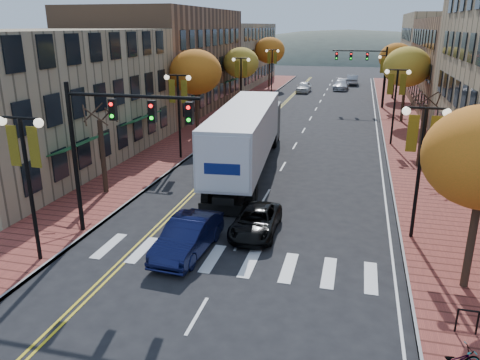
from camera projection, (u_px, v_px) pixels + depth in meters
The scene contains 29 objects.
ground at pixel (215, 285), 17.55m from camera, with size 200.00×200.00×0.00m, color black.
sidewalk_left at pixel (224, 116), 49.52m from camera, with size 4.00×85.00×0.15m, color brown.
sidewalk_right at pixel (402, 125), 45.33m from camera, with size 4.00×85.00×0.15m, color brown.
building_left_near at pixel (32, 98), 32.04m from camera, with size 12.00×22.00×9.00m, color #9E8966.
building_left_mid at pixel (164, 60), 52.89m from camera, with size 12.00×24.00×11.00m, color brown.
building_left_far at pixel (225, 54), 76.13m from camera, with size 12.00×26.00×9.50m, color #9E8966.
building_right_far at pixel (457, 51), 70.40m from camera, with size 15.00×20.00×11.00m, color #9E8966.
tree_left_a at pixel (103, 157), 26.29m from camera, with size 0.28×0.28×4.20m.
tree_left_b at pixel (196, 72), 40.01m from camera, with size 4.48×4.48×7.21m.
tree_left_c at pixel (241, 63), 54.85m from camera, with size 4.16×4.16×6.69m.
tree_left_d at pixel (270, 50), 71.24m from camera, with size 4.61×4.61×7.42m.
tree_right_b at pixel (422, 136), 31.31m from camera, with size 0.28×0.28×4.20m.
tree_right_c at pixel (407, 67), 45.02m from camera, with size 4.48×4.48×7.21m.
tree_right_d at pixel (396, 58), 59.79m from camera, with size 4.35×4.35×7.00m.
lamp_left_a at pixel (26, 162), 17.94m from camera, with size 1.96×0.36×6.05m.
lamp_left_b at pixel (178, 100), 32.66m from camera, with size 1.96×0.36×6.05m.
lamp_left_c at pixel (241, 75), 49.22m from camera, with size 1.96×0.36×6.05m.
lamp_left_d at pixel (272, 62), 65.78m from camera, with size 1.96×0.36×6.05m.
lamp_right_a at pixel (422, 148), 19.97m from camera, with size 1.96×0.36×6.05m.
lamp_right_b at pixel (396, 92), 36.53m from camera, with size 1.96×0.36×6.05m.
lamp_right_c at pixel (386, 71), 53.09m from camera, with size 1.96×0.36×6.05m.
traffic_mast_near at pixel (111, 132), 20.03m from camera, with size 6.10×0.35×7.00m.
traffic_mast_far at pixel (368, 65), 53.36m from camera, with size 6.10×0.34×7.00m.
semi_truck at pixel (248, 132), 30.78m from camera, with size 4.35×18.02×4.46m.
navy_sedan at pixel (188, 236), 19.83m from camera, with size 1.62×4.65×1.53m, color #0D1136.
black_suv at pixel (256, 221), 21.77m from camera, with size 1.99×4.31×1.20m, color black.
car_far_white at pixel (304, 87), 67.53m from camera, with size 1.80×4.48×1.53m, color silver.
car_far_silver at pixel (341, 85), 70.21m from camera, with size 2.12×5.22×1.51m, color #B4B5BC.
car_far_oncoming at pixel (353, 80), 76.14m from camera, with size 1.68×4.82×1.59m, color #929398.
Camera 1 is at (4.70, -14.70, 9.29)m, focal length 35.00 mm.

